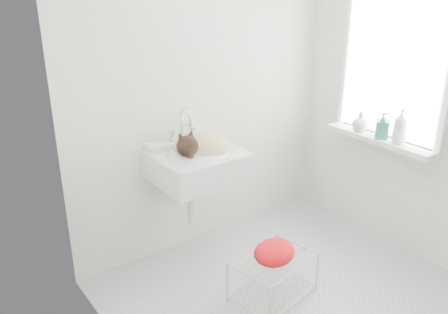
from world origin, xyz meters
TOP-DOWN VIEW (x-y plane):
  - floor at (0.00, 0.00)m, footprint 2.20×2.00m
  - back_wall at (0.00, 1.00)m, footprint 2.20×0.02m
  - right_wall at (1.10, 0.00)m, footprint 0.02×2.00m
  - left_wall at (-1.10, 0.00)m, footprint 0.02×2.00m
  - window_glass at (1.09, 0.20)m, footprint 0.01×0.80m
  - window_frame at (1.07, 0.20)m, footprint 0.04×0.90m
  - windowsill at (1.01, 0.20)m, footprint 0.16×0.88m
  - sink at (-0.25, 0.74)m, footprint 0.60×0.52m
  - faucet at (-0.25, 0.92)m, footprint 0.22×0.15m
  - cat at (-0.24, 0.72)m, footprint 0.42×0.34m
  - wire_rack at (-0.10, 0.09)m, footprint 0.55×0.43m
  - towel at (-0.13, 0.07)m, footprint 0.35×0.29m
  - bottle_a at (1.00, 0.04)m, footprint 0.10×0.10m
  - bottle_b at (1.00, 0.18)m, footprint 0.13×0.13m
  - bottle_c at (1.00, 0.38)m, footprint 0.17×0.17m

SIDE VIEW (x-z plane):
  - floor at x=0.00m, z-range -0.01..0.01m
  - wire_rack at x=-0.10m, z-range 0.00..0.30m
  - towel at x=-0.13m, z-range 0.27..0.39m
  - windowsill at x=1.01m, z-range 0.81..0.85m
  - sink at x=-0.25m, z-range 0.73..0.97m
  - bottle_a at x=1.00m, z-range 0.74..0.96m
  - bottle_b at x=1.00m, z-range 0.75..0.95m
  - bottle_c at x=1.00m, z-range 0.77..0.93m
  - cat at x=-0.24m, z-range 0.76..1.02m
  - faucet at x=-0.25m, z-range 0.88..1.10m
  - back_wall at x=0.00m, z-range 0.00..2.50m
  - right_wall at x=1.10m, z-range 0.00..2.50m
  - left_wall at x=-1.10m, z-range 0.00..2.50m
  - window_glass at x=1.09m, z-range 0.85..1.85m
  - window_frame at x=1.07m, z-range 0.80..1.90m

